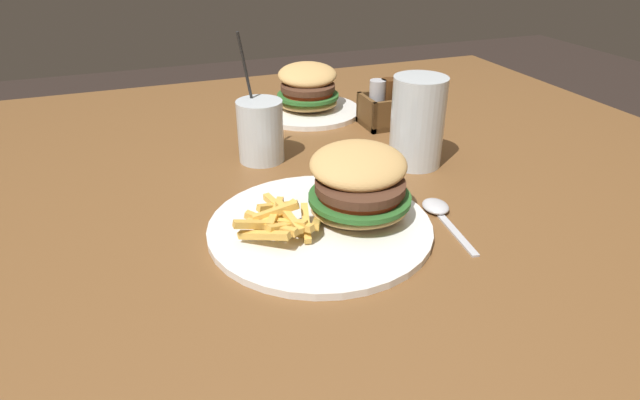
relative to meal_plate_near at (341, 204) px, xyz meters
The scene contains 7 objects.
dining_table 0.17m from the meal_plate_near, 70.95° to the left, with size 1.43×1.34×0.77m.
meal_plate_near is the anchor object (origin of this frame).
beer_glass 0.25m from the meal_plate_near, 36.62° to the left, with size 0.09×0.09×0.15m.
juice_glass 0.26m from the meal_plate_near, 99.56° to the left, with size 0.08×0.08×0.22m.
spoon 0.15m from the meal_plate_near, ahead, with size 0.04×0.15×0.01m.
meal_plate_far 0.47m from the meal_plate_near, 75.94° to the left, with size 0.22×0.22×0.11m.
condiment_caddy 0.41m from the meal_plate_near, 54.17° to the left, with size 0.11×0.08×0.09m.
Camera 1 is at (-0.29, -0.69, 1.14)m, focal length 30.00 mm.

